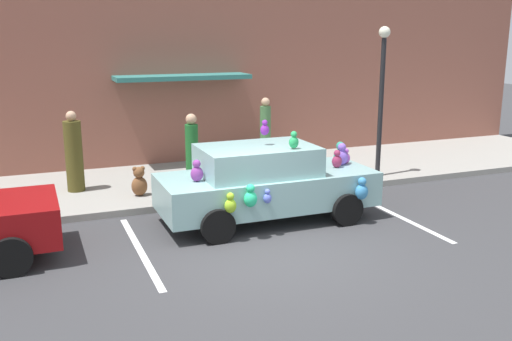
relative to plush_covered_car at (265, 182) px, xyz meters
The scene contains 11 objects.
ground_plane 2.00m from the plush_covered_car, 111.77° to the right, with size 60.00×60.00×0.00m, color #38383A.
sidewalk 3.45m from the plush_covered_car, 101.62° to the left, with size 24.00×4.00×0.15m, color gray.
storefront_building 5.99m from the plush_covered_car, 97.07° to the left, with size 24.00×1.25×6.40m.
parking_stripe_front 2.87m from the plush_covered_car, 14.67° to the right, with size 0.12×3.60×0.01m, color silver.
parking_stripe_rear 2.87m from the plush_covered_car, 165.32° to the right, with size 0.12×3.60×0.01m, color silver.
plush_covered_car is the anchor object (origin of this frame).
teddy_bear_on_sidewalk 3.09m from the plush_covered_car, 133.32° to the left, with size 0.35×0.29×0.67m.
street_lamp_post 4.57m from the plush_covered_car, 24.99° to the left, with size 0.28×0.28×3.71m.
pedestrian_near_shopfront 2.95m from the plush_covered_car, 103.83° to the left, with size 0.31×0.31×1.69m.
pedestrian_walking_past 4.64m from the plush_covered_car, 67.15° to the left, with size 0.30×0.30×1.83m.
pedestrian_by_lamp 4.66m from the plush_covered_car, 136.60° to the left, with size 0.39×0.39×1.85m.
Camera 1 is at (-3.60, -8.43, 3.69)m, focal length 40.03 mm.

